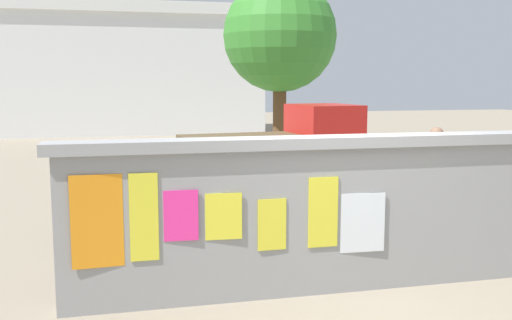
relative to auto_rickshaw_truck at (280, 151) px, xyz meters
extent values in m
plane|color=gray|center=(-0.85, 2.47, -0.90)|extent=(60.00, 60.00, 0.00)
cube|color=gray|center=(-0.85, -5.53, -0.09)|extent=(6.11, 0.30, 1.61)
cube|color=#959595|center=(-0.85, -5.53, 0.77)|extent=(6.31, 0.42, 0.12)
cube|color=orange|center=(-3.49, -5.69, 0.06)|extent=(0.51, 0.04, 0.93)
cube|color=yellow|center=(-3.04, -5.69, 0.08)|extent=(0.29, 0.01, 0.89)
cube|color=#F42D8C|center=(-2.67, -5.69, 0.07)|extent=(0.35, 0.03, 0.52)
cube|color=yellow|center=(-2.23, -5.69, 0.04)|extent=(0.38, 0.03, 0.49)
cube|color=yellow|center=(-1.72, -5.69, -0.08)|extent=(0.31, 0.02, 0.55)
cube|color=yellow|center=(-1.15, -5.69, 0.03)|extent=(0.33, 0.01, 0.77)
cube|color=silver|center=(-0.68, -5.69, -0.12)|extent=(0.51, 0.04, 0.66)
cylinder|color=black|center=(1.01, 0.77, -0.55)|extent=(0.72, 0.28, 0.70)
cylinder|color=black|center=(1.16, -0.52, -0.55)|extent=(0.72, 0.28, 0.70)
cylinder|color=black|center=(-1.47, 0.49, -0.55)|extent=(0.72, 0.28, 0.70)
cylinder|color=black|center=(-1.32, -0.81, -0.55)|extent=(0.72, 0.28, 0.70)
cube|color=red|center=(0.99, 0.11, 0.20)|extent=(1.36, 1.63, 1.50)
cube|color=brown|center=(-0.80, -0.09, -0.10)|extent=(2.56, 1.76, 0.90)
cylinder|color=black|center=(-2.45, -2.83, -0.60)|extent=(0.60, 0.10, 0.60)
cylinder|color=black|center=(-3.75, -2.84, -0.60)|extent=(0.60, 0.12, 0.60)
cube|color=#197233|center=(-3.10, -2.83, -0.32)|extent=(1.00, 0.25, 0.32)
cube|color=black|center=(-3.30, -2.84, -0.14)|extent=(0.56, 0.22, 0.10)
cube|color=#262626|center=(-2.55, -2.83, -0.05)|extent=(0.04, 0.56, 0.03)
cylinder|color=black|center=(0.23, -3.41, -0.57)|extent=(0.66, 0.06, 0.66)
cylinder|color=black|center=(-0.82, -3.43, -0.57)|extent=(0.66, 0.06, 0.66)
cube|color=#1933A5|center=(-0.30, -3.42, -0.39)|extent=(0.95, 0.06, 0.06)
cylinder|color=#1933A5|center=(-0.45, -3.42, -0.17)|extent=(0.03, 0.03, 0.40)
cube|color=black|center=(-0.45, -3.42, 0.03)|extent=(0.20, 0.09, 0.05)
cube|color=black|center=(0.18, -3.41, -0.02)|extent=(0.05, 0.44, 0.03)
cylinder|color=purple|center=(-3.11, -4.75, -0.50)|extent=(0.12, 0.12, 0.80)
cylinder|color=purple|center=(-3.24, -4.63, -0.50)|extent=(0.12, 0.12, 0.80)
cylinder|color=#BF6626|center=(-3.18, -4.69, 0.20)|extent=(0.48, 0.48, 0.60)
sphere|color=#8C664C|center=(-3.18, -4.69, 0.61)|extent=(0.22, 0.22, 0.22)
cylinder|color=#3F994C|center=(1.70, -3.31, -0.50)|extent=(0.12, 0.12, 0.80)
cylinder|color=#3F994C|center=(1.52, -3.27, -0.50)|extent=(0.12, 0.12, 0.80)
cylinder|color=#D83F72|center=(1.61, -3.29, 0.20)|extent=(0.40, 0.40, 0.60)
sphere|color=#8C664C|center=(1.61, -3.29, 0.61)|extent=(0.22, 0.22, 0.22)
cylinder|color=brown|center=(1.40, 4.97, 0.36)|extent=(0.39, 0.39, 2.52)
sphere|color=#37842C|center=(1.40, 4.97, 2.76)|extent=(3.27, 3.27, 3.27)
cube|color=white|center=(-2.63, 16.37, 1.72)|extent=(11.93, 4.64, 5.23)
cube|color=silver|center=(-2.63, 16.37, 4.58)|extent=(12.23, 4.94, 0.50)
camera|label=1|loc=(-3.30, -11.49, 1.41)|focal=41.02mm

